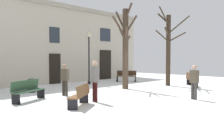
{
  "coord_description": "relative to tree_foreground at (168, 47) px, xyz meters",
  "views": [
    {
      "loc": [
        -10.04,
        -8.18,
        1.95
      ],
      "look_at": [
        0.0,
        1.48,
        1.24
      ],
      "focal_mm": 38.57,
      "sensor_mm": 36.0,
      "label": 1
    }
  ],
  "objects": [
    {
      "name": "bench_back_to_back_right",
      "position": [
        -9.64,
        1.42,
        -2.18
      ],
      "size": [
        1.86,
        1.17,
        0.95
      ],
      "rotation": [
        0.0,
        0.0,
        0.42
      ],
      "color": "#2D4C33",
      "rests_on": "ground"
    },
    {
      "name": "ground_plane",
      "position": [
        -4.72,
        -0.59,
        -2.67
      ],
      "size": [
        29.85,
        29.85,
        0.0
      ],
      "primitive_type": "plane",
      "color": "white"
    },
    {
      "name": "tree_left_of_center",
      "position": [
        -3.37,
        1.04,
        0.04
      ],
      "size": [
        2.14,
        1.83,
        5.26
      ],
      "color": "#423326",
      "rests_on": "ground"
    },
    {
      "name": "bench_back_to_back_left",
      "position": [
        0.75,
        -1.34,
        -2.19
      ],
      "size": [
        1.78,
        1.49,
        0.94
      ],
      "rotation": [
        0.0,
        0.0,
        0.63
      ],
      "color": "#51331E",
      "rests_on": "ground"
    },
    {
      "name": "person_near_bench",
      "position": [
        -7.58,
        1.5,
        -1.78
      ],
      "size": [
        0.34,
        0.43,
        1.62
      ],
      "rotation": [
        0.0,
        0.0,
        5.06
      ],
      "color": "#2D271E",
      "rests_on": "ground"
    },
    {
      "name": "bench_near_lamp",
      "position": [
        -8.76,
        -1.22,
        -2.23
      ],
      "size": [
        1.57,
        1.26,
        0.88
      ],
      "rotation": [
        0.0,
        0.0,
        3.73
      ],
      "color": "brown",
      "rests_on": "ground"
    },
    {
      "name": "tree_foreground",
      "position": [
        0.0,
        0.0,
        0.0
      ],
      "size": [
        2.48,
        1.88,
        5.31
      ],
      "color": "#382B1E",
      "rests_on": "ground"
    },
    {
      "name": "building_facade",
      "position": [
        -4.71,
        6.99,
        0.44
      ],
      "size": [
        18.66,
        0.6,
        6.12
      ],
      "color": "#BCB29E",
      "rests_on": "ground"
    },
    {
      "name": "person_crossing_plaza",
      "position": [
        -7.7,
        -0.94,
        -1.65
      ],
      "size": [
        0.31,
        0.42,
        1.82
      ],
      "rotation": [
        0.0,
        0.0,
        1.31
      ],
      "color": "#350F0F",
      "rests_on": "ground"
    },
    {
      "name": "litter_bin",
      "position": [
        -8.18,
        3.83,
        -2.29
      ],
      "size": [
        0.45,
        0.45,
        0.76
      ],
      "color": "black",
      "rests_on": "ground"
    },
    {
      "name": "person_by_shop_door",
      "position": [
        -4.06,
        -3.8,
        -1.78
      ],
      "size": [
        0.33,
        0.43,
        1.62
      ],
      "rotation": [
        0.0,
        0.0,
        1.24
      ],
      "color": "#403D3A",
      "rests_on": "ground"
    },
    {
      "name": "bench_by_litter_bin",
      "position": [
        0.18,
        3.95,
        -2.21
      ],
      "size": [
        1.27,
        1.6,
        0.9
      ],
      "rotation": [
        0.0,
        0.0,
        5.29
      ],
      "color": "#3D2819",
      "rests_on": "ground"
    },
    {
      "name": "streetlamp",
      "position": [
        -3.19,
        4.71,
        -0.29
      ],
      "size": [
        0.3,
        0.3,
        3.9
      ],
      "color": "black",
      "rests_on": "ground"
    }
  ]
}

